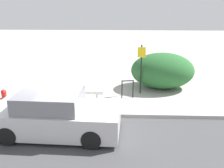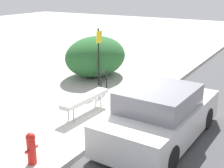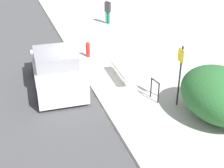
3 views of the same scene
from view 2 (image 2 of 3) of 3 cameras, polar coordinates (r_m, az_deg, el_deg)
name	(u,v)px [view 2 (image 2 of 3)]	position (r m, az deg, el deg)	size (l,w,h in m)	color
ground_plane	(115,129)	(8.92, 0.50, -8.16)	(60.00, 60.00, 0.00)	#ADAAA3
curb	(115,127)	(8.89, 0.50, -7.78)	(60.00, 0.20, 0.13)	#A8A8A3
bench	(85,99)	(9.80, -4.92, -2.66)	(2.03, 0.45, 0.57)	#99999E
bike_rack	(104,79)	(11.70, -1.51, 0.84)	(0.55, 0.12, 0.83)	black
sign_post	(99,52)	(12.30, -2.43, 5.91)	(0.36, 0.08, 2.30)	black
fire_hydrant	(31,147)	(7.36, -14.55, -11.14)	(0.36, 0.22, 0.77)	red
shrub_hedge	(96,56)	(13.83, -2.99, 5.07)	(3.12, 2.40, 1.76)	#28602D
parked_car_near	(160,116)	(8.22, 8.82, -5.72)	(4.18, 2.00, 1.44)	black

